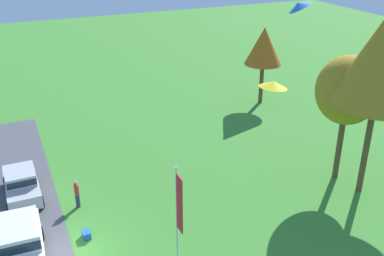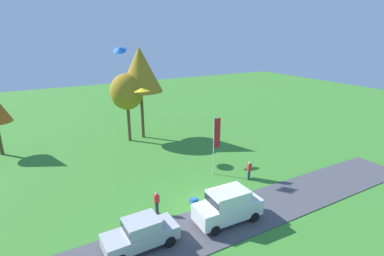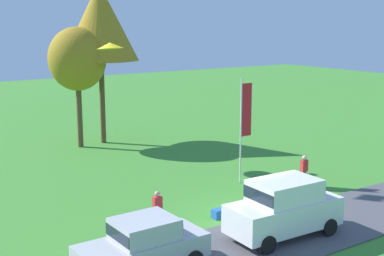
{
  "view_description": "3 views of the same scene",
  "coord_description": "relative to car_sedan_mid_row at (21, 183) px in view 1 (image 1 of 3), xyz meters",
  "views": [
    {
      "loc": [
        18.23,
        -1.6,
        14.87
      ],
      "look_at": [
        -0.86,
        6.74,
        5.25
      ],
      "focal_mm": 42.0,
      "sensor_mm": 36.0,
      "label": 1
    },
    {
      "loc": [
        -10.99,
        -16.22,
        12.25
      ],
      "look_at": [
        1.52,
        5.77,
        4.2
      ],
      "focal_mm": 28.0,
      "sensor_mm": 36.0,
      "label": 2
    },
    {
      "loc": [
        -14.21,
        -16.47,
        8.31
      ],
      "look_at": [
        0.81,
        5.72,
        2.93
      ],
      "focal_mm": 50.0,
      "sensor_mm": 36.0,
      "label": 3
    }
  ],
  "objects": [
    {
      "name": "person_watching_sky",
      "position": [
        2.19,
        2.78,
        -0.16
      ],
      "size": [
        0.36,
        0.24,
        1.71
      ],
      "color": "#2D334C",
      "rests_on": "ground"
    },
    {
      "name": "kite_delta_topmost",
      "position": [
        4.05,
        15.4,
        9.71
      ],
      "size": [
        1.85,
        1.84,
        0.92
      ],
      "primitive_type": "cone",
      "rotation": [
        0.5,
        0.0,
        5.71
      ],
      "color": "blue"
    },
    {
      "name": "tree_right_of_center",
      "position": [
        -7.71,
        20.92,
        4.08
      ],
      "size": [
        3.21,
        3.21,
        6.78
      ],
      "color": "brown",
      "rests_on": "ground"
    },
    {
      "name": "cooler_box",
      "position": [
        5.16,
        2.64,
        -0.84
      ],
      "size": [
        0.56,
        0.4,
        0.4
      ],
      "primitive_type": "cube",
      "color": "blue",
      "rests_on": "ground"
    },
    {
      "name": "flag_banner",
      "position": [
        9.37,
        6.12,
        2.43
      ],
      "size": [
        0.71,
        0.08,
        5.48
      ],
      "color": "silver",
      "rests_on": "ground"
    },
    {
      "name": "kite_delta_trailing_tail",
      "position": [
        5.33,
        13.27,
        5.89
      ],
      "size": [
        1.62,
        1.65,
        0.52
      ],
      "primitive_type": "cone",
      "rotation": [
        0.11,
        0.0,
        3.19
      ],
      "color": "yellow"
    },
    {
      "name": "car_sedan_mid_row",
      "position": [
        0.0,
        0.0,
        0.0
      ],
      "size": [
        4.43,
        2.01,
        1.84
      ],
      "color": "#B7B7BC",
      "rests_on": "ground"
    },
    {
      "name": "tree_far_left",
      "position": [
        5.42,
        18.44,
        4.81
      ],
      "size": [
        3.77,
        3.77,
        7.96
      ],
      "color": "brown",
      "rests_on": "ground"
    },
    {
      "name": "ground_plane",
      "position": [
        6.23,
        1.76,
        -1.04
      ],
      "size": [
        120.0,
        120.0,
        0.0
      ],
      "primitive_type": "plane",
      "color": "#3D842D"
    },
    {
      "name": "car_suv_near_entrance",
      "position": [
        5.98,
        -0.44,
        0.25
      ],
      "size": [
        4.66,
        2.17,
        2.28
      ],
      "color": "white",
      "rests_on": "ground"
    },
    {
      "name": "tree_left_of_center",
      "position": [
        7.24,
        18.76,
        7.18
      ],
      "size": [
        5.12,
        5.12,
        10.81
      ],
      "color": "brown",
      "rests_on": "ground"
    }
  ]
}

